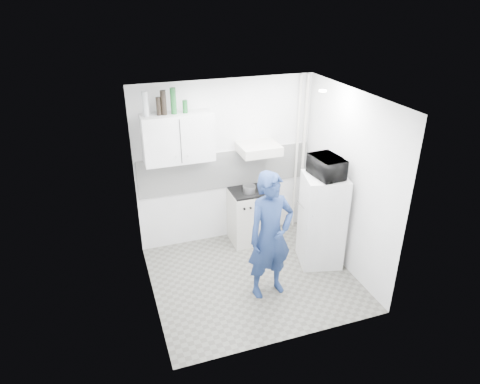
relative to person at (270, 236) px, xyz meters
name	(u,v)px	position (x,y,z in m)	size (l,w,h in m)	color
floor	(253,278)	(-0.10, 0.34, -0.88)	(2.80, 2.80, 0.00)	#616158
ceiling	(256,98)	(-0.10, 0.34, 1.72)	(2.80, 2.80, 0.00)	white
wall_back	(226,163)	(-0.10, 1.59, 0.42)	(2.80, 2.80, 0.00)	white
wall_left	(146,214)	(-1.50, 0.34, 0.42)	(2.60, 2.60, 0.00)	white
wall_right	(347,183)	(1.30, 0.34, 0.42)	(2.60, 2.60, 0.00)	white
person	(270,236)	(0.00, 0.00, 0.00)	(0.64, 0.42, 1.76)	navy
stove	(247,216)	(0.17, 1.34, -0.45)	(0.54, 0.54, 0.87)	beige
fridge	(322,220)	(1.00, 0.42, -0.18)	(0.58, 0.58, 1.40)	white
stove_top	(247,191)	(0.17, 1.34, 0.00)	(0.52, 0.52, 0.03)	black
saucepan	(249,189)	(0.17, 1.27, 0.07)	(0.20, 0.20, 0.11)	silver
microwave	(327,167)	(1.00, 0.42, 0.66)	(0.35, 0.52, 0.29)	black
bottle_a	(145,104)	(-1.26, 1.41, 1.49)	(0.08, 0.08, 0.34)	#B2B7BC
bottle_b	(159,106)	(-1.09, 1.41, 1.44)	(0.06, 0.06, 0.25)	black
bottle_c	(163,103)	(-1.02, 1.41, 1.48)	(0.08, 0.08, 0.33)	black
bottle_d	(173,101)	(-0.89, 1.41, 1.50)	(0.08, 0.08, 0.36)	#144C1E
canister_a	(185,107)	(-0.73, 1.41, 1.41)	(0.07, 0.07, 0.18)	#144C1E
upper_cabinet	(178,138)	(-0.85, 1.41, 0.97)	(1.00, 0.35, 0.70)	white
range_hood	(259,149)	(0.35, 1.34, 0.69)	(0.60, 0.50, 0.14)	beige
backsplash	(226,169)	(-0.10, 1.57, 0.32)	(2.74, 0.03, 0.60)	white
pipe_a	(303,155)	(1.20, 1.51, 0.42)	(0.05, 0.05, 2.60)	beige
pipe_b	(297,156)	(1.08, 1.51, 0.42)	(0.04, 0.04, 2.60)	beige
ceiling_spot_fixture	(323,91)	(0.90, 0.54, 1.69)	(0.10, 0.10, 0.02)	white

